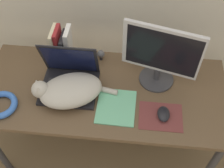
# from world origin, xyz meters

# --- Properties ---
(desk) EXTENTS (1.46, 0.63, 0.72)m
(desk) POSITION_xyz_m (0.00, 0.32, 0.65)
(desk) COLOR brown
(desk) RESTS_ON ground_plane
(laptop) EXTENTS (0.33, 0.28, 0.28)m
(laptop) POSITION_xyz_m (-0.20, 0.33, 0.77)
(laptop) COLOR black
(laptop) RESTS_ON desk
(cat) EXTENTS (0.47, 0.36, 0.14)m
(cat) POSITION_xyz_m (-0.19, 0.25, 0.78)
(cat) COLOR #B2ADA3
(cat) RESTS_ON desk
(external_monitor) EXTENTS (0.43, 0.21, 0.40)m
(external_monitor) POSITION_xyz_m (0.31, 0.43, 0.93)
(external_monitor) COLOR #333338
(external_monitor) RESTS_ON desk
(mousepad) EXTENTS (0.24, 0.18, 0.00)m
(mousepad) POSITION_xyz_m (0.33, 0.16, 0.72)
(mousepad) COLOR brown
(mousepad) RESTS_ON desk
(computer_mouse) EXTENTS (0.07, 0.10, 0.04)m
(computer_mouse) POSITION_xyz_m (0.35, 0.17, 0.74)
(computer_mouse) COLOR black
(computer_mouse) RESTS_ON mousepad
(book_row) EXTENTS (0.11, 0.15, 0.25)m
(book_row) POSITION_xyz_m (-0.28, 0.54, 0.84)
(book_row) COLOR beige
(book_row) RESTS_ON desk
(cable_coil) EXTENTS (0.19, 0.19, 0.04)m
(cable_coil) POSITION_xyz_m (-0.56, 0.14, 0.74)
(cable_coil) COLOR blue
(cable_coil) RESTS_ON desk
(notepad) EXTENTS (0.22, 0.25, 0.01)m
(notepad) POSITION_xyz_m (0.08, 0.20, 0.72)
(notepad) COLOR #6BBC93
(notepad) RESTS_ON desk
(webcam) EXTENTS (0.05, 0.05, 0.07)m
(webcam) POSITION_xyz_m (-0.05, 0.56, 0.77)
(webcam) COLOR #232328
(webcam) RESTS_ON desk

